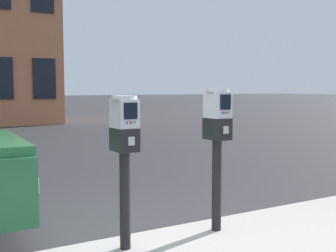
{
  "coord_description": "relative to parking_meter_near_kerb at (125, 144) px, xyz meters",
  "views": [
    {
      "loc": [
        -1.74,
        -3.35,
        1.49
      ],
      "look_at": [
        0.2,
        -0.01,
        1.15
      ],
      "focal_mm": 46.2,
      "sensor_mm": 36.0,
      "label": 1
    }
  ],
  "objects": [
    {
      "name": "parking_meter_near_kerb",
      "position": [
        0.0,
        0.0,
        0.0
      ],
      "size": [
        0.22,
        0.26,
        1.29
      ],
      "rotation": [
        0.0,
        0.0,
        -1.54
      ],
      "color": "black",
      "rests_on": "sidewalk_slab"
    },
    {
      "name": "parking_meter_twin_adjacent",
      "position": [
        0.95,
        0.0,
        0.04
      ],
      "size": [
        0.22,
        0.26,
        1.35
      ],
      "rotation": [
        0.0,
        0.0,
        -1.54
      ],
      "color": "black",
      "rests_on": "sidewalk_slab"
    }
  ]
}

